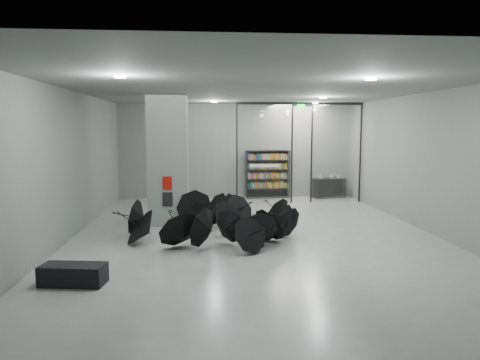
{
  "coord_description": "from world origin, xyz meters",
  "views": [
    {
      "loc": [
        -1.39,
        -11.92,
        2.97
      ],
      "look_at": [
        -0.3,
        1.5,
        1.4
      ],
      "focal_mm": 33.18,
      "sensor_mm": 36.0,
      "label": 1
    }
  ],
  "objects": [
    {
      "name": "column",
      "position": [
        -2.5,
        2.0,
        2.0
      ],
      "size": [
        1.2,
        1.2,
        4.0
      ],
      "primitive_type": "cube",
      "color": "slate",
      "rests_on": "ground"
    },
    {
      "name": "fire_cabinet",
      "position": [
        -2.5,
        1.38,
        1.35
      ],
      "size": [
        0.28,
        0.04,
        0.38
      ],
      "primitive_type": "cube",
      "color": "#A50A07",
      "rests_on": "column"
    },
    {
      "name": "shop_counter",
      "position": [
        3.95,
        6.64,
        0.42
      ],
      "size": [
        1.5,
        0.89,
        0.85
      ],
      "primitive_type": "cube",
      "rotation": [
        0.0,
        0.0,
        0.25
      ],
      "color": "black",
      "rests_on": "ground"
    },
    {
      "name": "exit_sign",
      "position": [
        2.4,
        5.3,
        3.82
      ],
      "size": [
        0.3,
        0.06,
        0.15
      ],
      "primitive_type": "cube",
      "color": "#0CE533",
      "rests_on": "room"
    },
    {
      "name": "room",
      "position": [
        0.0,
        0.0,
        2.84
      ],
      "size": [
        14.0,
        14.02,
        4.01
      ],
      "color": "gray",
      "rests_on": "ground"
    },
    {
      "name": "bookshelf",
      "position": [
        1.31,
        6.75,
        1.03
      ],
      "size": [
        1.89,
        0.48,
        2.05
      ],
      "primitive_type": null,
      "rotation": [
        0.0,
        0.0,
        0.06
      ],
      "color": "black",
      "rests_on": "ground"
    },
    {
      "name": "bench",
      "position": [
        -3.91,
        -3.49,
        0.19
      ],
      "size": [
        1.27,
        0.68,
        0.39
      ],
      "primitive_type": "cube",
      "rotation": [
        0.0,
        0.0,
        -0.14
      ],
      "color": "black",
      "rests_on": "ground"
    },
    {
      "name": "umbrella_cluster",
      "position": [
        -0.9,
        0.04,
        0.31
      ],
      "size": [
        5.24,
        4.46,
        1.33
      ],
      "color": "black",
      "rests_on": "ground"
    },
    {
      "name": "info_panel",
      "position": [
        -2.5,
        1.38,
        0.85
      ],
      "size": [
        0.3,
        0.03,
        0.42
      ],
      "primitive_type": "cube",
      "color": "black",
      "rests_on": "column"
    },
    {
      "name": "glass_partition",
      "position": [
        2.39,
        5.5,
        2.18
      ],
      "size": [
        5.06,
        0.08,
        4.0
      ],
      "color": "silver",
      "rests_on": "ground"
    }
  ]
}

